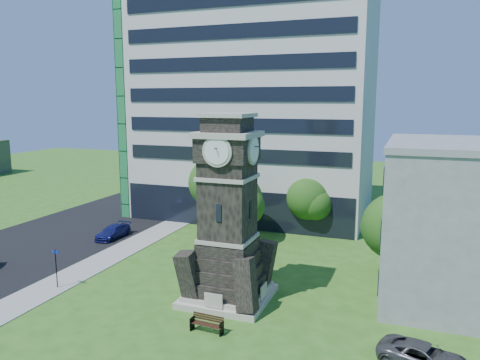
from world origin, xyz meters
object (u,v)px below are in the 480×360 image
at_px(clock_tower, 228,222).
at_px(park_bench, 207,323).
at_px(car_east_lot, 425,357).
at_px(car_street_north, 113,232).
at_px(street_sign, 56,264).

xyz_separation_m(clock_tower, park_bench, (0.54, -4.58, -4.75)).
bearing_deg(clock_tower, car_east_lot, -19.72).
distance_m(clock_tower, car_street_north, 18.67).
relative_size(car_street_north, car_east_lot, 0.93).
xyz_separation_m(clock_tower, car_east_lot, (12.06, -4.32, -4.66)).
bearing_deg(clock_tower, street_sign, -168.37).
bearing_deg(car_street_north, clock_tower, -29.32).
xyz_separation_m(car_east_lot, street_sign, (-24.00, 1.87, 1.13)).
relative_size(clock_tower, street_sign, 4.36).
bearing_deg(park_bench, clock_tower, 100.29).
bearing_deg(car_east_lot, clock_tower, 87.75).
relative_size(park_bench, street_sign, 0.69).
bearing_deg(street_sign, car_east_lot, 0.28).
xyz_separation_m(clock_tower, street_sign, (-11.94, -2.46, -3.53)).
bearing_deg(street_sign, park_bench, -4.93).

